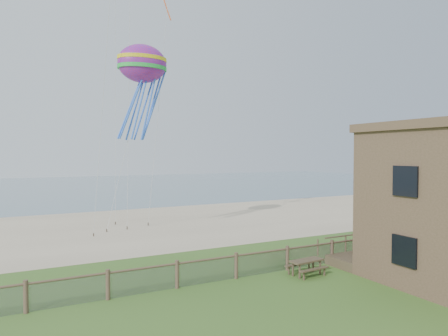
{
  "coord_description": "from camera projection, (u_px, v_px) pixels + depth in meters",
  "views": [
    {
      "loc": [
        -9.21,
        -10.46,
        5.95
      ],
      "look_at": [
        0.39,
        8.0,
        5.22
      ],
      "focal_mm": 32.0,
      "sensor_mm": 36.0,
      "label": 1
    }
  ],
  "objects": [
    {
      "name": "ocean",
      "position": [
        75.0,
        187.0,
        72.25
      ],
      "size": [
        160.0,
        68.0,
        0.02
      ],
      "primitive_type": "cube",
      "color": "slate",
      "rests_on": "ground"
    },
    {
      "name": "motel_deck",
      "position": [
        431.0,
        248.0,
        24.15
      ],
      "size": [
        15.0,
        2.0,
        0.5
      ],
      "primitive_type": "cube",
      "color": "brown",
      "rests_on": "ground"
    },
    {
      "name": "ground",
      "position": [
        321.0,
        327.0,
        13.73
      ],
      "size": [
        160.0,
        160.0,
        0.0
      ],
      "primitive_type": "plane",
      "color": "#3A6121",
      "rests_on": "ground"
    },
    {
      "name": "chainlink_fence",
      "position": [
        236.0,
        267.0,
        19.03
      ],
      "size": [
        36.2,
        0.2,
        1.25
      ],
      "primitive_type": null,
      "color": "brown",
      "rests_on": "ground"
    },
    {
      "name": "sand_beach",
      "position": [
        143.0,
        225.0,
        33.24
      ],
      "size": [
        72.0,
        20.0,
        0.02
      ],
      "primitive_type": "cube",
      "color": "tan",
      "rests_on": "ground"
    },
    {
      "name": "octopus_kite",
      "position": [
        142.0,
        90.0,
        28.26
      ],
      "size": [
        4.22,
        3.68,
        7.26
      ],
      "primitive_type": null,
      "rotation": [
        0.0,
        0.0,
        0.41
      ],
      "color": "red"
    },
    {
      "name": "picnic_table",
      "position": [
        307.0,
        268.0,
        19.59
      ],
      "size": [
        1.84,
        1.44,
        0.73
      ],
      "primitive_type": null,
      "rotation": [
        0.0,
        0.0,
        0.08
      ],
      "color": "brown",
      "rests_on": "ground"
    }
  ]
}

